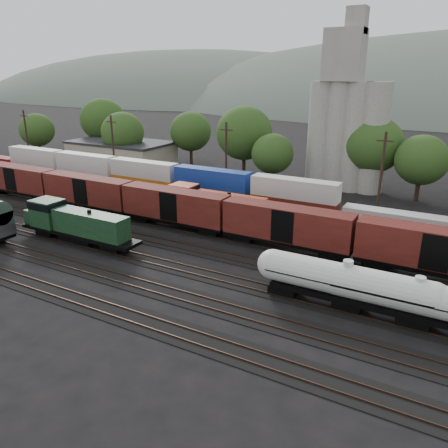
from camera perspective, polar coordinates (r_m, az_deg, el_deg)
The scene contains 12 objects.
ground at distance 48.66m, azimuth 0.22°, elevation -4.26°, with size 600.00×600.00×0.00m, color black.
tracks at distance 48.64m, azimuth 0.22°, elevation -4.21°, with size 180.00×33.20×0.20m.
green_locomotive at distance 54.86m, azimuth -19.17°, elevation 0.22°, with size 16.78×2.96×4.44m.
tank_car_a at distance 38.70m, azimuth 15.68°, elevation -7.35°, with size 16.31×2.92×4.28m.
tank_car_b at distance 38.13m, azimuth 23.92°, elevation -8.96°, with size 15.63×2.80×4.10m.
orange_locomotive at distance 59.68m, azimuth -1.80°, elevation 2.73°, with size 17.23×2.87×4.31m.
boxcar_string at distance 56.74m, azimuth -6.45°, elevation 2.43°, with size 138.20×2.90×4.20m.
container_wall at distance 58.01m, azimuth 15.17°, elevation 1.90°, with size 178.40×2.60×5.80m.
grain_silo at distance 77.72m, azimuth 15.68°, elevation 12.52°, with size 13.40×5.00×29.00m.
industrial_sheds at distance 77.69m, azimuth 17.37°, elevation 5.83°, with size 119.38×17.26×5.10m.
tree_band at distance 78.87m, azimuth 13.07°, elevation 10.14°, with size 162.15×19.60×13.92m.
utility_poles at distance 66.12m, azimuth 9.52°, elevation 7.46°, with size 122.20×0.36×12.00m.
Camera 1 is at (21.48, -39.12, 19.40)m, focal length 35.00 mm.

